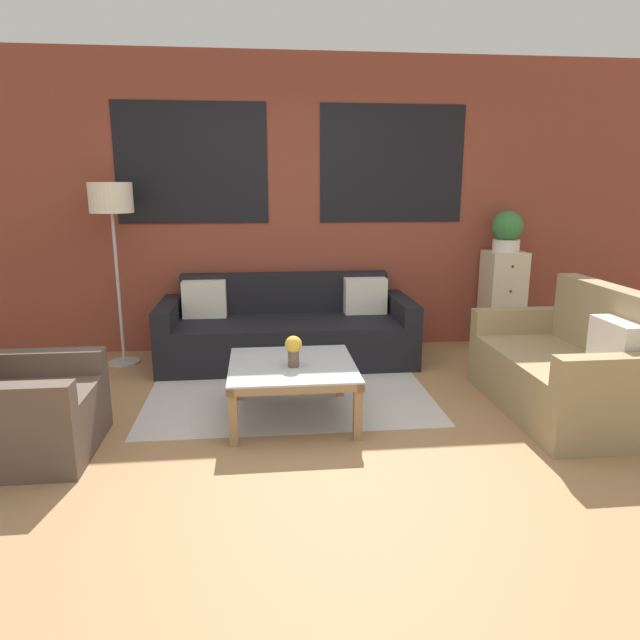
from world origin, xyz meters
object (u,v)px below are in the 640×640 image
floor_lamp (112,207)px  flower_vase (293,349)px  potted_plant (507,231)px  drawer_cabinet (502,300)px  couch_dark (287,332)px  settee_vintage (567,370)px  armchair_corner (19,411)px  coffee_table (292,372)px

floor_lamp → flower_vase: floor_lamp is taller
potted_plant → floor_lamp: bearing=-177.5°
drawer_cabinet → flower_vase: bearing=-142.8°
flower_vase → couch_dark: bearing=88.9°
settee_vintage → flower_vase: (-1.97, 0.02, 0.22)m
flower_vase → potted_plant: bearing=37.2°
armchair_corner → floor_lamp: size_ratio=0.52×
couch_dark → drawer_cabinet: size_ratio=2.37×
drawer_cabinet → potted_plant: size_ratio=2.45×
settee_vintage → potted_plant: potted_plant is taller
armchair_corner → coffee_table: bearing=12.4°
potted_plant → flower_vase: 2.83m
couch_dark → coffee_table: (-0.04, -1.37, 0.07)m
armchair_corner → potted_plant: bearing=26.9°
settee_vintage → coffee_table: 1.97m
settee_vintage → floor_lamp: 3.93m
settee_vintage → potted_plant: 1.90m
settee_vintage → drawer_cabinet: drawer_cabinet is taller
coffee_table → drawer_cabinet: bearing=36.0°
flower_vase → drawer_cabinet: bearing=37.2°
floor_lamp → potted_plant: size_ratio=4.13×
couch_dark → potted_plant: potted_plant is taller
floor_lamp → flower_vase: size_ratio=7.53×
floor_lamp → flower_vase: (1.48, -1.50, -0.89)m
floor_lamp → drawer_cabinet: 3.79m
floor_lamp → potted_plant: floor_lamp is taller
drawer_cabinet → settee_vintage: bearing=-97.7°
flower_vase → armchair_corner: bearing=-169.8°
coffee_table → settee_vintage: bearing=-2.5°
coffee_table → floor_lamp: (-1.47, 1.44, 1.08)m
settee_vintage → potted_plant: bearing=82.3°
coffee_table → potted_plant: bearing=36.0°
coffee_table → floor_lamp: 2.32m
couch_dark → coffee_table: 1.37m
couch_dark → floor_lamp: 1.89m
drawer_cabinet → flower_vase: 2.75m
settee_vintage → armchair_corner: (-3.65, -0.28, -0.03)m
settee_vintage → armchair_corner: settee_vintage is taller
potted_plant → couch_dark: bearing=-174.0°
armchair_corner → floor_lamp: (0.21, 1.81, 1.14)m
couch_dark → floor_lamp: bearing=177.4°
drawer_cabinet → flower_vase: drawer_cabinet is taller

